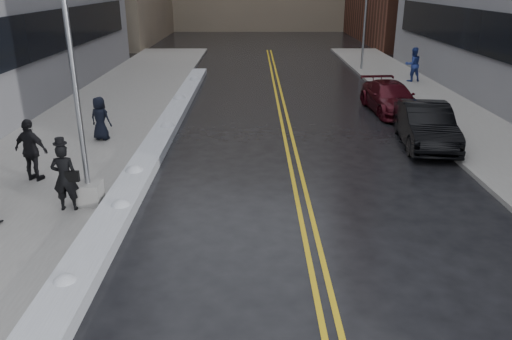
{
  "coord_description": "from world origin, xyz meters",
  "views": [
    {
      "loc": [
        1.13,
        -10.3,
        5.78
      ],
      "look_at": [
        1.18,
        1.49,
        1.3
      ],
      "focal_mm": 35.0,
      "sensor_mm": 36.0,
      "label": 1
    }
  ],
  "objects_px": {
    "pedestrian_d": "(31,150)",
    "pedestrian_east": "(413,64)",
    "fire_hydrant": "(441,114)",
    "pedestrian_c": "(100,118)",
    "traffic_signal": "(365,19)",
    "pedestrian_fedora": "(65,177)",
    "car_maroon": "(390,98)",
    "car_black": "(426,125)",
    "lamppost": "(79,118)"
  },
  "relations": [
    {
      "from": "pedestrian_fedora",
      "to": "car_maroon",
      "type": "distance_m",
      "value": 15.68
    },
    {
      "from": "pedestrian_c",
      "to": "pedestrian_d",
      "type": "bearing_deg",
      "value": 95.79
    },
    {
      "from": "car_black",
      "to": "car_maroon",
      "type": "xyz_separation_m",
      "value": [
        0.0,
        5.05,
        -0.09
      ]
    },
    {
      "from": "pedestrian_d",
      "to": "pedestrian_fedora",
      "type": "bearing_deg",
      "value": 146.95
    },
    {
      "from": "car_maroon",
      "to": "fire_hydrant",
      "type": "bearing_deg",
      "value": -63.55
    },
    {
      "from": "traffic_signal",
      "to": "pedestrian_east",
      "type": "bearing_deg",
      "value": -65.13
    },
    {
      "from": "traffic_signal",
      "to": "pedestrian_fedora",
      "type": "height_order",
      "value": "traffic_signal"
    },
    {
      "from": "lamppost",
      "to": "fire_hydrant",
      "type": "relative_size",
      "value": 10.45
    },
    {
      "from": "pedestrian_east",
      "to": "car_black",
      "type": "xyz_separation_m",
      "value": [
        -3.09,
        -11.98,
        -0.36
      ]
    },
    {
      "from": "pedestrian_c",
      "to": "pedestrian_d",
      "type": "relative_size",
      "value": 0.87
    },
    {
      "from": "pedestrian_east",
      "to": "car_maroon",
      "type": "height_order",
      "value": "pedestrian_east"
    },
    {
      "from": "lamppost",
      "to": "traffic_signal",
      "type": "relative_size",
      "value": 1.27
    },
    {
      "from": "fire_hydrant",
      "to": "pedestrian_fedora",
      "type": "xyz_separation_m",
      "value": [
        -12.74,
        -8.36,
        0.5
      ]
    },
    {
      "from": "lamppost",
      "to": "pedestrian_fedora",
      "type": "relative_size",
      "value": 4.23
    },
    {
      "from": "lamppost",
      "to": "car_maroon",
      "type": "xyz_separation_m",
      "value": [
        10.8,
        10.56,
        -1.84
      ]
    },
    {
      "from": "lamppost",
      "to": "pedestrian_c",
      "type": "relative_size",
      "value": 4.67
    },
    {
      "from": "fire_hydrant",
      "to": "pedestrian_fedora",
      "type": "relative_size",
      "value": 0.41
    },
    {
      "from": "pedestrian_east",
      "to": "car_maroon",
      "type": "relative_size",
      "value": 0.42
    },
    {
      "from": "fire_hydrant",
      "to": "pedestrian_east",
      "type": "bearing_deg",
      "value": 80.53
    },
    {
      "from": "fire_hydrant",
      "to": "pedestrian_c",
      "type": "height_order",
      "value": "pedestrian_c"
    },
    {
      "from": "pedestrian_fedora",
      "to": "car_maroon",
      "type": "xyz_separation_m",
      "value": [
        11.24,
        10.93,
        -0.36
      ]
    },
    {
      "from": "pedestrian_d",
      "to": "car_maroon",
      "type": "relative_size",
      "value": 0.4
    },
    {
      "from": "traffic_signal",
      "to": "pedestrian_east",
      "type": "xyz_separation_m",
      "value": [
        2.09,
        -4.5,
        -2.26
      ]
    },
    {
      "from": "pedestrian_d",
      "to": "pedestrian_east",
      "type": "bearing_deg",
      "value": -118.12
    },
    {
      "from": "lamppost",
      "to": "car_black",
      "type": "height_order",
      "value": "lamppost"
    },
    {
      "from": "pedestrian_c",
      "to": "pedestrian_east",
      "type": "relative_size",
      "value": 0.82
    },
    {
      "from": "lamppost",
      "to": "pedestrian_c",
      "type": "height_order",
      "value": "lamppost"
    },
    {
      "from": "car_maroon",
      "to": "pedestrian_east",
      "type": "bearing_deg",
      "value": 62.15
    },
    {
      "from": "pedestrian_c",
      "to": "car_maroon",
      "type": "distance_m",
      "value": 13.01
    },
    {
      "from": "pedestrian_east",
      "to": "pedestrian_c",
      "type": "bearing_deg",
      "value": 26.23
    },
    {
      "from": "traffic_signal",
      "to": "pedestrian_d",
      "type": "bearing_deg",
      "value": -124.52
    },
    {
      "from": "fire_hydrant",
      "to": "car_maroon",
      "type": "height_order",
      "value": "car_maroon"
    },
    {
      "from": "pedestrian_c",
      "to": "pedestrian_east",
      "type": "xyz_separation_m",
      "value": [
        15.2,
        11.67,
        0.17
      ]
    },
    {
      "from": "fire_hydrant",
      "to": "pedestrian_c",
      "type": "distance_m",
      "value": 13.79
    },
    {
      "from": "pedestrian_fedora",
      "to": "car_maroon",
      "type": "bearing_deg",
      "value": -139.23
    },
    {
      "from": "pedestrian_d",
      "to": "car_black",
      "type": "xyz_separation_m",
      "value": [
        12.96,
        3.81,
        -0.31
      ]
    },
    {
      "from": "fire_hydrant",
      "to": "car_maroon",
      "type": "bearing_deg",
      "value": 120.33
    },
    {
      "from": "pedestrian_c",
      "to": "fire_hydrant",
      "type": "bearing_deg",
      "value": -153.61
    },
    {
      "from": "traffic_signal",
      "to": "pedestrian_fedora",
      "type": "relative_size",
      "value": 3.33
    },
    {
      "from": "lamppost",
      "to": "pedestrian_east",
      "type": "bearing_deg",
      "value": 51.57
    },
    {
      "from": "fire_hydrant",
      "to": "pedestrian_fedora",
      "type": "height_order",
      "value": "pedestrian_fedora"
    },
    {
      "from": "pedestrian_east",
      "to": "car_black",
      "type": "distance_m",
      "value": 12.38
    },
    {
      "from": "pedestrian_fedora",
      "to": "car_black",
      "type": "relative_size",
      "value": 0.38
    },
    {
      "from": "pedestrian_fedora",
      "to": "pedestrian_d",
      "type": "height_order",
      "value": "pedestrian_d"
    },
    {
      "from": "pedestrian_fedora",
      "to": "pedestrian_c",
      "type": "bearing_deg",
      "value": -85.37
    },
    {
      "from": "lamppost",
      "to": "pedestrian_east",
      "type": "height_order",
      "value": "lamppost"
    },
    {
      "from": "pedestrian_fedora",
      "to": "car_maroon",
      "type": "relative_size",
      "value": 0.38
    },
    {
      "from": "lamppost",
      "to": "traffic_signal",
      "type": "bearing_deg",
      "value": 61.79
    },
    {
      "from": "pedestrian_c",
      "to": "pedestrian_fedora",
      "type": "bearing_deg",
      "value": 115.38
    },
    {
      "from": "lamppost",
      "to": "pedestrian_fedora",
      "type": "height_order",
      "value": "lamppost"
    }
  ]
}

